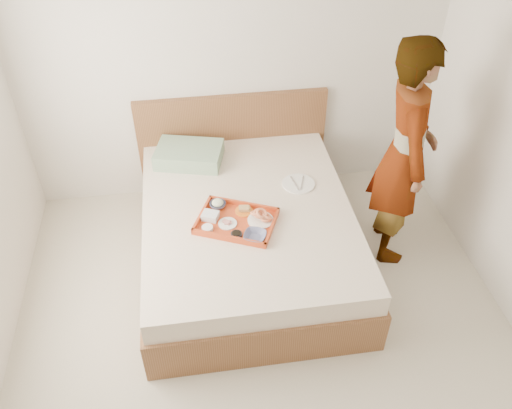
{
  "coord_description": "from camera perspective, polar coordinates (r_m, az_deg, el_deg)",
  "views": [
    {
      "loc": [
        -0.4,
        -1.98,
        3.11
      ],
      "look_at": [
        0.03,
        0.9,
        0.65
      ],
      "focal_mm": 37.3,
      "sensor_mm": 36.0,
      "label": 1
    }
  ],
  "objects": [
    {
      "name": "plastic_tub",
      "position": [
        3.86,
        -4.93,
        -1.23
      ],
      "size": [
        0.14,
        0.13,
        0.05
      ],
      "primitive_type": "cube",
      "rotation": [
        0.0,
        0.0,
        -0.42
      ],
      "color": "silver",
      "rests_on": "tray"
    },
    {
      "name": "prawn_plate",
      "position": [
        3.84,
        0.5,
        -1.68
      ],
      "size": [
        0.25,
        0.25,
        0.01
      ],
      "primitive_type": "cylinder",
      "rotation": [
        0.0,
        0.0,
        -0.42
      ],
      "color": "white",
      "rests_on": "tray"
    },
    {
      "name": "person",
      "position": [
        4.02,
        15.62,
        5.15
      ],
      "size": [
        0.54,
        0.72,
        1.8
      ],
      "primitive_type": "imported",
      "rotation": [
        0.0,
        0.0,
        1.39
      ],
      "color": "white",
      "rests_on": "ground"
    },
    {
      "name": "wall_back",
      "position": [
        4.39,
        -2.6,
        15.81
      ],
      "size": [
        3.5,
        0.01,
        2.6
      ],
      "primitive_type": "cube",
      "color": "silver",
      "rests_on": "ground"
    },
    {
      "name": "headboard",
      "position": [
        4.76,
        -2.51,
        6.57
      ],
      "size": [
        1.65,
        0.06,
        0.95
      ],
      "primitive_type": "cube",
      "color": "brown",
      "rests_on": "ground"
    },
    {
      "name": "bed",
      "position": [
        4.14,
        -0.89,
        -3.25
      ],
      "size": [
        1.65,
        2.0,
        0.53
      ],
      "primitive_type": "cube",
      "color": "brown",
      "rests_on": "ground"
    },
    {
      "name": "ground",
      "position": [
        3.71,
        1.67,
        -16.82
      ],
      "size": [
        3.5,
        4.0,
        0.01
      ],
      "primitive_type": "cube",
      "color": "beige",
      "rests_on": "ground"
    },
    {
      "name": "sauce_dish",
      "position": [
        3.71,
        -2.11,
        -3.27
      ],
      "size": [
        0.1,
        0.1,
        0.03
      ],
      "primitive_type": "cylinder",
      "rotation": [
        0.0,
        0.0,
        -0.42
      ],
      "color": "black",
      "rests_on": "tray"
    },
    {
      "name": "tray",
      "position": [
        3.83,
        -2.11,
        -1.77
      ],
      "size": [
        0.66,
        0.59,
        0.05
      ],
      "primitive_type": "cube",
      "rotation": [
        0.0,
        0.0,
        -0.42
      ],
      "color": "#C6451B",
      "rests_on": "bed"
    },
    {
      "name": "pillow",
      "position": [
        4.44,
        -7.18,
        5.33
      ],
      "size": [
        0.61,
        0.48,
        0.13
      ],
      "primitive_type": "cube",
      "rotation": [
        0.0,
        0.0,
        -0.26
      ],
      "color": "gray",
      "rests_on": "bed"
    },
    {
      "name": "salad_bowl",
      "position": [
        3.95,
        -4.12,
        -0.04
      ],
      "size": [
        0.16,
        0.16,
        0.04
      ],
      "primitive_type": "imported",
      "rotation": [
        0.0,
        0.0,
        -0.42
      ],
      "color": "#1B1D4B",
      "rests_on": "tray"
    },
    {
      "name": "dinner_plate",
      "position": [
        4.2,
        4.57,
        2.23
      ],
      "size": [
        0.29,
        0.29,
        0.01
      ],
      "primitive_type": "cylinder",
      "rotation": [
        0.0,
        0.0,
        -0.15
      ],
      "color": "white",
      "rests_on": "bed"
    },
    {
      "name": "meat_plate",
      "position": [
        3.81,
        -3.07,
        -2.06
      ],
      "size": [
        0.18,
        0.18,
        0.01
      ],
      "primitive_type": "cylinder",
      "rotation": [
        0.0,
        0.0,
        -0.42
      ],
      "color": "white",
      "rests_on": "tray"
    },
    {
      "name": "navy_bowl_big",
      "position": [
        3.69,
        -0.1,
        -3.39
      ],
      "size": [
        0.2,
        0.2,
        0.04
      ],
      "primitive_type": "imported",
      "rotation": [
        0.0,
        0.0,
        -0.42
      ],
      "color": "#1B1D4B",
      "rests_on": "tray"
    },
    {
      "name": "cheese_round",
      "position": [
        3.77,
        -5.23,
        -2.56
      ],
      "size": [
        0.1,
        0.1,
        0.03
      ],
      "primitive_type": "cylinder",
      "rotation": [
        0.0,
        0.0,
        -0.42
      ],
      "color": "white",
      "rests_on": "tray"
    },
    {
      "name": "bread_plate",
      "position": [
        3.91,
        -1.29,
        -0.71
      ],
      "size": [
        0.18,
        0.18,
        0.01
      ],
      "primitive_type": "cylinder",
      "rotation": [
        0.0,
        0.0,
        -0.42
      ],
      "color": "orange",
      "rests_on": "tray"
    }
  ]
}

